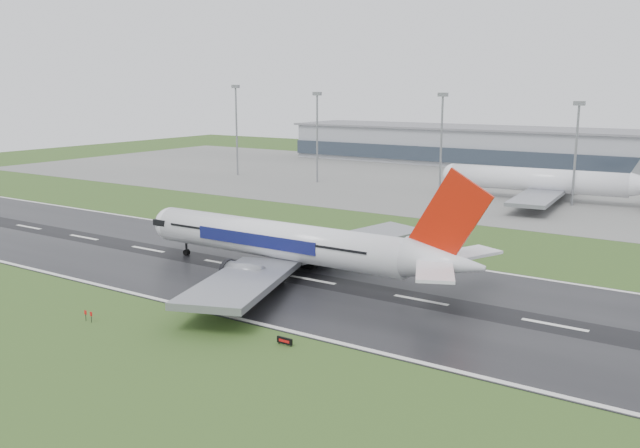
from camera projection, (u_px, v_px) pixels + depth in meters
The scene contains 11 objects.
ground at pixel (313, 280), 113.25m from camera, with size 520.00×520.00×0.00m, color #2D4B1B.
runway at pixel (313, 280), 113.24m from camera, with size 400.00×45.00×0.10m, color black.
apron at pixel (528, 189), 215.67m from camera, with size 400.00×130.00×0.08m, color slate.
terminal at pixel (574, 151), 263.35m from camera, with size 240.00×36.00×15.00m, color gray.
main_airliner at pixel (298, 220), 113.92m from camera, with size 66.31×63.15×19.58m, color white, non-canonical shape.
parked_airliner at pixel (547, 168), 190.50m from camera, with size 64.79×60.32×18.99m, color white, non-canonical shape.
runway_sign at pixel (285, 341), 84.68m from camera, with size 2.30×0.26×1.04m, color black, non-canonical shape.
floodmast_0 at pixel (237, 132), 246.14m from camera, with size 0.64×0.64×31.84m, color gray.
floodmast_1 at pixel (317, 140), 227.28m from camera, with size 0.64×0.64×29.44m, color gray.
floodmast_2 at pixel (441, 146), 203.02m from camera, with size 0.64×0.64×29.38m, color gray.
floodmast_3 at pixel (575, 156), 182.15m from camera, with size 0.64×0.64×27.31m, color gray.
Camera 1 is at (60.79, -90.53, 32.04)m, focal length 37.56 mm.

